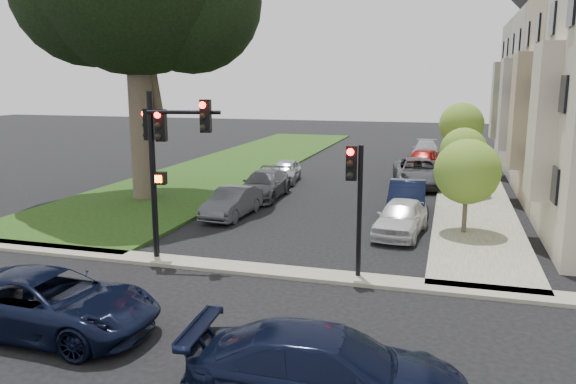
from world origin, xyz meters
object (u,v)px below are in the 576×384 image
(car_parked_2, at_px, (418,172))
(car_parked_5, at_px, (232,202))
(car_parked_6, at_px, (264,185))
(car_parked_7, at_px, (285,171))
(small_tree_c, at_px, (461,125))
(traffic_signal_secondary, at_px, (355,187))
(small_tree_a, at_px, (467,172))
(car_parked_0, at_px, (401,217))
(car_cross_far, at_px, (328,372))
(car_parked_1, at_px, (407,198))
(car_cross_near, at_px, (48,303))
(small_tree_b, at_px, (464,151))
(car_parked_3, at_px, (423,161))
(car_parked_4, at_px, (426,150))
(traffic_signal_main, at_px, (164,146))

(car_parked_2, bearing_deg, car_parked_5, -135.29)
(car_parked_6, relative_size, car_parked_7, 1.23)
(small_tree_c, bearing_deg, traffic_signal_secondary, -97.87)
(small_tree_a, relative_size, car_parked_0, 0.91)
(small_tree_a, xyz_separation_m, car_parked_6, (-9.74, 4.50, -1.81))
(small_tree_a, xyz_separation_m, car_cross_far, (-2.60, -13.15, -1.75))
(car_parked_1, distance_m, car_parked_6, 7.51)
(small_tree_c, height_order, car_cross_near, small_tree_c)
(small_tree_b, height_order, car_parked_3, small_tree_b)
(small_tree_b, bearing_deg, car_parked_3, 107.46)
(car_parked_2, bearing_deg, small_tree_c, 64.69)
(small_tree_b, xyz_separation_m, car_parked_4, (-2.48, 14.61, -1.71))
(traffic_signal_secondary, relative_size, car_parked_5, 1.02)
(car_cross_near, bearing_deg, car_parked_6, 0.28)
(car_parked_7, bearing_deg, small_tree_b, -15.41)
(small_tree_b, distance_m, car_parked_1, 5.71)
(car_cross_far, height_order, car_parked_3, car_parked_3)
(car_parked_2, bearing_deg, car_parked_7, 177.79)
(traffic_signal_secondary, height_order, car_parked_1, traffic_signal_secondary)
(small_tree_c, relative_size, car_parked_2, 0.80)
(small_tree_b, distance_m, car_parked_0, 8.96)
(traffic_signal_main, bearing_deg, small_tree_b, 55.38)
(traffic_signal_main, xyz_separation_m, car_parked_1, (7.15, 8.93, -3.11))
(car_parked_4, bearing_deg, car_parked_7, -120.57)
(small_tree_b, height_order, small_tree_c, small_tree_c)
(small_tree_c, xyz_separation_m, car_parked_3, (-2.34, -2.68, -2.21))
(car_parked_0, xyz_separation_m, car_parked_1, (-0.03, 3.56, 0.05))
(car_cross_near, distance_m, car_parked_2, 23.17)
(car_parked_1, distance_m, car_parked_4, 19.52)
(car_cross_near, height_order, car_cross_far, car_cross_far)
(traffic_signal_main, distance_m, car_parked_7, 15.72)
(car_parked_4, height_order, car_parked_6, car_parked_6)
(traffic_signal_main, distance_m, car_parked_1, 11.85)
(traffic_signal_secondary, xyz_separation_m, car_parked_6, (-6.42, 10.61, -2.16))
(traffic_signal_main, distance_m, car_parked_0, 9.51)
(traffic_signal_main, relative_size, car_parked_7, 1.44)
(car_cross_far, height_order, car_parked_6, car_cross_far)
(small_tree_b, xyz_separation_m, car_parked_6, (-9.74, -3.28, -1.69))
(car_parked_5, bearing_deg, small_tree_b, 40.39)
(car_parked_2, xyz_separation_m, car_parked_7, (-7.68, -0.84, -0.12))
(small_tree_b, height_order, car_parked_2, small_tree_b)
(small_tree_b, bearing_deg, car_cross_far, -97.07)
(car_cross_near, xyz_separation_m, car_parked_5, (-0.13, 12.04, -0.09))
(traffic_signal_secondary, distance_m, car_cross_far, 7.38)
(car_parked_4, bearing_deg, car_parked_6, -112.65)
(car_parked_1, relative_size, car_parked_3, 0.99)
(car_parked_2, bearing_deg, traffic_signal_main, -122.41)
(traffic_signal_secondary, relative_size, car_parked_2, 0.72)
(traffic_signal_main, distance_m, car_parked_4, 29.49)
(small_tree_a, distance_m, small_tree_c, 17.90)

